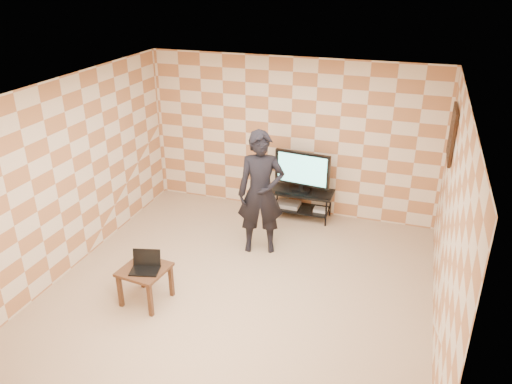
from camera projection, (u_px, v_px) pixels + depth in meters
The scene contains 14 objects.
floor at pixel (242, 285), 6.88m from camera, with size 5.00×5.00×0.00m, color tan.
wall_back at pixel (291, 137), 8.48m from camera, with size 5.00×0.02×2.70m, color beige.
wall_front at pixel (140, 317), 4.16m from camera, with size 5.00×0.02×2.70m, color beige.
wall_left at pixel (75, 173), 7.03m from camera, with size 0.02×5.00×2.70m, color beige.
wall_right at pixel (450, 226), 5.61m from camera, with size 0.02×5.00×2.70m, color beige.
ceiling at pixel (240, 91), 5.76m from camera, with size 5.00×5.00×0.02m, color white.
wall_art at pixel (452, 134), 6.70m from camera, with size 0.04×0.72×0.72m.
tv_stand at pixel (301, 198), 8.58m from camera, with size 1.09×0.49×0.50m.
tv at pixel (302, 170), 8.36m from camera, with size 0.96×0.21×0.70m.
dvd_player at pixel (288, 204), 8.72m from camera, with size 0.41×0.29×0.07m, color #B1B1B3.
game_console at pixel (320, 210), 8.54m from camera, with size 0.23×0.17×0.05m, color silver.
side_table at pixel (145, 274), 6.39m from camera, with size 0.62×0.62×0.50m.
laptop at pixel (146, 266), 6.32m from camera, with size 0.41×0.36×0.24m.
person at pixel (261, 193), 7.36m from camera, with size 0.69×0.46×1.90m, color black.
Camera 1 is at (1.97, -5.37, 4.04)m, focal length 35.00 mm.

